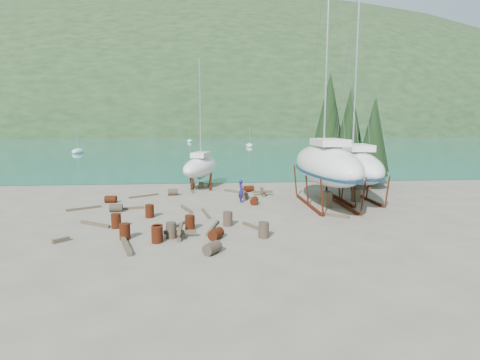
{
  "coord_description": "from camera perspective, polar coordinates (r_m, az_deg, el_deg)",
  "views": [
    {
      "loc": [
        -1.63,
        -24.49,
        6.2
      ],
      "look_at": [
        0.73,
        3.0,
        2.1
      ],
      "focal_mm": 28.0,
      "sensor_mm": 36.0,
      "label": 1
    }
  ],
  "objects": [
    {
      "name": "drum_11",
      "position": [
        31.72,
        0.73,
        -2.3
      ],
      "size": [
        0.63,
        0.91,
        0.58
      ],
      "primitive_type": "cylinder",
      "rotation": [
        1.57,
        0.0,
        3.2
      ],
      "color": "#2D2823",
      "rests_on": "ground"
    },
    {
      "name": "ground",
      "position": [
        25.32,
        -1.08,
        -5.73
      ],
      "size": [
        600.0,
        600.0,
        0.0
      ],
      "primitive_type": "plane",
      "color": "#665A50",
      "rests_on": "ground"
    },
    {
      "name": "drum_5",
      "position": [
        20.85,
        3.63,
        -7.61
      ],
      "size": [
        0.58,
        0.58,
        0.88
      ],
      "primitive_type": "cylinder",
      "color": "#2D2823",
      "rests_on": "ground"
    },
    {
      "name": "cypress_back_left",
      "position": [
        40.51,
        13.42,
        8.87
      ],
      "size": [
        4.14,
        4.14,
        11.5
      ],
      "color": "black",
      "rests_on": "ground"
    },
    {
      "name": "timber_3",
      "position": [
        22.66,
        -4.17,
        -7.27
      ],
      "size": [
        0.85,
        3.02,
        0.15
      ],
      "primitive_type": "cube",
      "rotation": [
        0.0,
        0.0,
        2.91
      ],
      "color": "brown",
      "rests_on": "ground"
    },
    {
      "name": "far_house_left",
      "position": [
        222.32,
        -20.29,
        7.08
      ],
      "size": [
        6.6,
        5.6,
        5.6
      ],
      "color": "beige",
      "rests_on": "ground"
    },
    {
      "name": "far_house_center",
      "position": [
        215.3,
        -9.89,
        7.44
      ],
      "size": [
        6.6,
        5.6,
        5.6
      ],
      "color": "beige",
      "rests_on": "ground"
    },
    {
      "name": "moored_boat_left",
      "position": [
        89.32,
        -23.48,
        4.01
      ],
      "size": [
        2.0,
        5.0,
        6.05
      ],
      "color": "white",
      "rests_on": "ground"
    },
    {
      "name": "moored_boat_mid",
      "position": [
        105.3,
        1.45,
        5.27
      ],
      "size": [
        2.0,
        5.0,
        6.05
      ],
      "color": "white",
      "rests_on": "ground"
    },
    {
      "name": "far_house_right",
      "position": [
        216.84,
        3.51,
        7.56
      ],
      "size": [
        6.6,
        5.6,
        5.6
      ],
      "color": "beige",
      "rests_on": "ground"
    },
    {
      "name": "cypress_mid_right",
      "position": [
        37.89,
        19.57,
        6.02
      ],
      "size": [
        3.06,
        3.06,
        8.5
      ],
      "color": "black",
      "rests_on": "ground"
    },
    {
      "name": "drum_3",
      "position": [
        20.75,
        -12.46,
        -7.87
      ],
      "size": [
        0.58,
        0.58,
        0.88
      ],
      "primitive_type": "cylinder",
      "color": "#54230E",
      "rests_on": "ground"
    },
    {
      "name": "drum_6",
      "position": [
        29.38,
        2.19,
        -3.17
      ],
      "size": [
        0.77,
        0.99,
        0.58
      ],
      "primitive_type": "cylinder",
      "rotation": [
        1.57,
        0.0,
        -0.24
      ],
      "color": "#54230E",
      "rests_on": "ground"
    },
    {
      "name": "timber_pile_fore",
      "position": [
        21.18,
        -9.12,
        -7.84
      ],
      "size": [
        1.8,
        1.8,
        0.6
      ],
      "color": "brown",
      "rests_on": "ground"
    },
    {
      "name": "worker",
      "position": [
        30.03,
        0.18,
        -1.69
      ],
      "size": [
        0.56,
        0.74,
        1.83
      ],
      "primitive_type": "imported",
      "rotation": [
        0.0,
        0.0,
        1.76
      ],
      "color": "navy",
      "rests_on": "ground"
    },
    {
      "name": "timber_8",
      "position": [
        27.66,
        -8.16,
        -4.4
      ],
      "size": [
        1.0,
        2.17,
        0.19
      ],
      "primitive_type": "cube",
      "rotation": [
        0.0,
        0.0,
        0.37
      ],
      "color": "brown",
      "rests_on": "ground"
    },
    {
      "name": "far_hill",
      "position": [
        344.55,
        -4.67,
        7.38
      ],
      "size": [
        800.0,
        360.0,
        110.0
      ],
      "primitive_type": "ellipsoid",
      "color": "black",
      "rests_on": "ground"
    },
    {
      "name": "timber_14",
      "position": [
        24.96,
        -21.2,
        -6.3
      ],
      "size": [
        2.15,
        1.47,
        0.18
      ],
      "primitive_type": "cube",
      "rotation": [
        0.0,
        0.0,
        1.0
      ],
      "color": "brown",
      "rests_on": "ground"
    },
    {
      "name": "drum_0",
      "position": [
        21.48,
        -17.14,
        -7.5
      ],
      "size": [
        0.58,
        0.58,
        0.88
      ],
      "primitive_type": "cylinder",
      "color": "#54230E",
      "rests_on": "ground"
    },
    {
      "name": "drum_10",
      "position": [
        22.55,
        -7.64,
        -6.43
      ],
      "size": [
        0.58,
        0.58,
        0.88
      ],
      "primitive_type": "cylinder",
      "color": "#54230E",
      "rests_on": "ground"
    },
    {
      "name": "timber_5",
      "position": [
        23.91,
        -8.68,
        -6.49
      ],
      "size": [
        1.33,
        2.27,
        0.16
      ],
      "primitive_type": "cube",
      "rotation": [
        0.0,
        0.0,
        2.65
      ],
      "color": "brown",
      "rests_on": "ground"
    },
    {
      "name": "timber_11",
      "position": [
        26.27,
        -5.23,
        -5.07
      ],
      "size": [
        0.65,
        2.63,
        0.15
      ],
      "primitive_type": "cube",
      "rotation": [
        0.0,
        0.0,
        0.19
      ],
      "color": "brown",
      "rests_on": "ground"
    },
    {
      "name": "drum_2",
      "position": [
        31.7,
        -19.09,
        -2.77
      ],
      "size": [
        0.91,
        0.63,
        0.58
      ],
      "primitive_type": "cylinder",
      "rotation": [
        1.57,
        0.0,
        1.51
      ],
      "color": "#54230E",
      "rests_on": "ground"
    },
    {
      "name": "drum_8",
      "position": [
        23.93,
        -18.35,
        -5.93
      ],
      "size": [
        0.58,
        0.58,
        0.88
      ],
      "primitive_type": "cylinder",
      "color": "#54230E",
      "rests_on": "ground"
    },
    {
      "name": "drum_4",
      "position": [
        34.86,
        1.35,
        -1.32
      ],
      "size": [
        1.0,
        0.79,
        0.58
      ],
      "primitive_type": "cylinder",
      "rotation": [
        1.57,
        0.0,
        1.84
      ],
      "color": "#54230E",
      "rests_on": "ground"
    },
    {
      "name": "bay_water",
      "position": [
        339.55,
        -4.67,
        7.37
      ],
      "size": [
        700.0,
        700.0,
        0.0
      ],
      "primitive_type": "plane",
      "color": "#166C72",
      "rests_on": "ground"
    },
    {
      "name": "drum_14",
      "position": [
        25.95,
        -13.6,
        -4.62
      ],
      "size": [
        0.58,
        0.58,
        0.88
      ],
      "primitive_type": "cylinder",
      "color": "#54230E",
      "rests_on": "ground"
    },
    {
      "name": "timber_13",
      "position": [
        22.32,
        -25.64,
        -8.25
      ],
      "size": [
        0.79,
        0.79,
        0.22
      ],
      "primitive_type": "cube",
      "rotation": [
        0.0,
        0.0,
        2.36
      ],
      "color": "brown",
      "rests_on": "ground"
    },
    {
      "name": "drum_16",
      "position": [
        21.11,
        -10.44,
        -7.53
      ],
      "size": [
        0.58,
        0.58,
        0.88
      ],
      "primitive_type": "cylinder",
      "color": "#2D2823",
      "rests_on": "ground"
    },
    {
      "name": "timber_1",
      "position": [
        26.3,
        14.1,
        -5.24
      ],
      "size": [
        1.75,
        1.45,
        0.19
      ],
      "primitive_type": "cube",
      "rotation": [
        0.0,
        0.0,
        0.9
      ],
      "color": "brown",
      "rests_on": "ground"
    },
    {
      "name": "timber_17",
      "position": [
        29.97,
        -22.69,
        -4.0
      ],
      "size": [
        2.19,
        1.45,
        0.16
      ],
      "primitive_type": "cube",
      "rotation": [
        0.0,
        0.0,
        2.13
      ],
      "color": "brown",
      "rests_on": "ground"
    },
    {
      "name": "timber_16",
      "position": [
        20.34,
        -17.05,
        -9.35
      ],
      "size": [
        1.28,
        3.15,
        0.23
      ],
      "primitive_type": "cube",
      "rotation": [
        0.0,
        0.0,
        0.33
      ],
      "color": "brown",
      "rests_on": "ground"
    },
    {
      "name": "timber_9",
      "position": [
        35.32,
        -7.33,
        -1.61
      ],
      "size": [
        0.47,
        2.24,
        0.15
      ],
      "primitive_type": "cube",
      "rotation": [
        0.0,
        0.0,
        0.14
      ],
      "color": "brown",
      "rests_on": "ground"
    },
    {
      "name": "drum_12",
      "position": [
        20.67,
        -3.67,
        -8.19
      ],
      "size": [
        0.93,
        1.05,
        0.58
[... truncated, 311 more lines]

